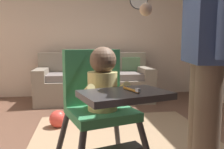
{
  "coord_description": "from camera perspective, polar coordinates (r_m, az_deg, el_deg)",
  "views": [
    {
      "loc": [
        -0.33,
        -1.98,
        0.98
      ],
      "look_at": [
        -0.14,
        -0.66,
        0.82
      ],
      "focal_mm": 36.97,
      "sensor_mm": 36.0,
      "label": 1
    }
  ],
  "objects": [
    {
      "name": "couch",
      "position": [
        4.19,
        -4.24,
        -1.92
      ],
      "size": [
        2.03,
        0.86,
        0.86
      ],
      "rotation": [
        0.0,
        0.0,
        -1.57
      ],
      "color": "gray",
      "rests_on": "ground"
    },
    {
      "name": "wall_far",
      "position": [
        4.67,
        -4.42,
        11.03
      ],
      "size": [
        5.12,
        0.06,
        2.62
      ],
      "primitive_type": "cube",
      "color": "beige",
      "rests_on": "ground"
    },
    {
      "name": "adult_standing",
      "position": [
        1.36,
        22.25,
        5.59
      ],
      "size": [
        0.5,
        0.58,
        1.69
      ],
      "rotation": [
        0.0,
        0.0,
        2.9
      ],
      "color": "#725E4C",
      "rests_on": "ground"
    },
    {
      "name": "toy_ball",
      "position": [
        2.92,
        -13.21,
        -10.63
      ],
      "size": [
        0.21,
        0.21,
        0.21
      ],
      "primitive_type": "sphere",
      "color": "#D13D33",
      "rests_on": "ground"
    },
    {
      "name": "wall_clock",
      "position": [
        4.85,
        6.61,
        17.84
      ],
      "size": [
        0.36,
        0.04,
        0.36
      ],
      "color": "white"
    },
    {
      "name": "high_chair",
      "position": [
        1.35,
        -2.69,
        -5.61
      ],
      "size": [
        0.74,
        0.83,
        0.99
      ],
      "rotation": [
        0.0,
        0.0,
        -1.28
      ],
      "color": "#353234",
      "rests_on": "ground"
    }
  ]
}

